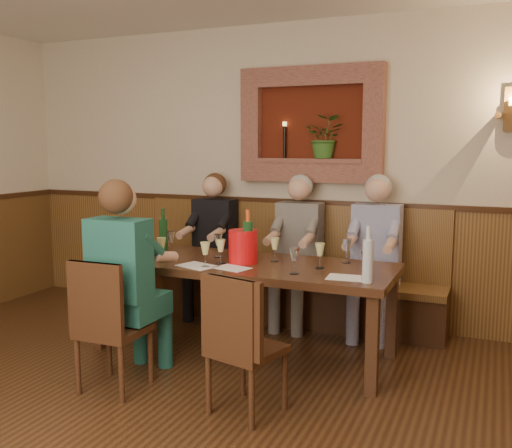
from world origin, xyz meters
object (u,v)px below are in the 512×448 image
(spittoon_bucket, at_px, (243,246))
(wine_bottle_green_b, at_px, (163,235))
(chair_near_right, at_px, (245,373))
(chair_near_left, at_px, (113,352))
(wine_bottle_green_a, at_px, (248,241))
(person_bench_left, at_px, (211,257))
(water_bottle, at_px, (368,260))
(bench, at_px, (283,287))
(dining_table, at_px, (242,271))
(person_bench_right, at_px, (374,270))
(person_chair_front, at_px, (128,298))
(person_bench_mid, at_px, (296,265))

(spittoon_bucket, relative_size, wine_bottle_green_b, 0.66)
(chair_near_right, height_order, wine_bottle_green_b, wine_bottle_green_b)
(chair_near_left, height_order, wine_bottle_green_a, wine_bottle_green_a)
(person_bench_left, distance_m, water_bottle, 2.13)
(bench, relative_size, chair_near_right, 3.34)
(chair_near_right, relative_size, spittoon_bucket, 3.48)
(chair_near_left, bearing_deg, dining_table, 60.22)
(dining_table, relative_size, spittoon_bucket, 9.31)
(person_bench_right, xyz_separation_m, wine_bottle_green_b, (-1.62, -0.80, 0.32))
(spittoon_bucket, height_order, water_bottle, water_bottle)
(wine_bottle_green_a, height_order, water_bottle, wine_bottle_green_a)
(person_chair_front, bearing_deg, person_bench_mid, 66.84)
(dining_table, height_order, wine_bottle_green_a, wine_bottle_green_a)
(person_chair_front, relative_size, water_bottle, 3.77)
(person_bench_right, bearing_deg, chair_near_left, -127.73)
(wine_bottle_green_a, xyz_separation_m, wine_bottle_green_b, (-0.82, 0.08, -0.02))
(chair_near_left, xyz_separation_m, spittoon_bucket, (0.55, 0.94, 0.61))
(wine_bottle_green_a, bearing_deg, person_bench_left, 131.80)
(wine_bottle_green_a, distance_m, water_bottle, 1.02)
(chair_near_left, distance_m, person_chair_front, 0.38)
(person_bench_mid, distance_m, wine_bottle_green_a, 0.95)
(person_bench_left, relative_size, person_bench_right, 0.99)
(person_bench_mid, relative_size, spittoon_bucket, 5.42)
(person_chair_front, bearing_deg, chair_near_left, -89.86)
(person_bench_left, distance_m, wine_bottle_green_a, 1.23)
(wine_bottle_green_b, height_order, water_bottle, wine_bottle_green_b)
(dining_table, height_order, spittoon_bucket, spittoon_bucket)
(dining_table, distance_m, person_bench_mid, 0.86)
(bench, xyz_separation_m, wine_bottle_green_b, (-0.75, -0.90, 0.58))
(person_bench_right, relative_size, water_bottle, 3.71)
(chair_near_right, distance_m, spittoon_bucket, 1.18)
(water_bottle, bearing_deg, chair_near_left, -156.70)
(chair_near_right, xyz_separation_m, person_bench_left, (-1.16, 1.77, 0.31))
(bench, relative_size, person_bench_mid, 2.15)
(person_chair_front, bearing_deg, person_bench_right, 49.05)
(person_bench_left, distance_m, person_chair_front, 1.63)
(person_bench_left, height_order, person_bench_right, person_bench_right)
(bench, distance_m, chair_near_left, 1.99)
(bench, bearing_deg, wine_bottle_green_b, -129.58)
(person_bench_mid, distance_m, spittoon_bucket, 0.93)
(person_bench_right, distance_m, wine_bottle_green_b, 1.84)
(chair_near_right, relative_size, person_bench_mid, 0.64)
(bench, distance_m, chair_near_right, 1.93)
(chair_near_right, distance_m, person_bench_mid, 1.82)
(wine_bottle_green_a, bearing_deg, wine_bottle_green_b, 174.37)
(chair_near_left, relative_size, person_chair_front, 0.64)
(wine_bottle_green_b, bearing_deg, chair_near_right, -39.28)
(chair_near_left, bearing_deg, person_bench_mid, 67.73)
(chair_near_left, distance_m, person_bench_mid, 1.96)
(bench, bearing_deg, wine_bottle_green_a, -85.90)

